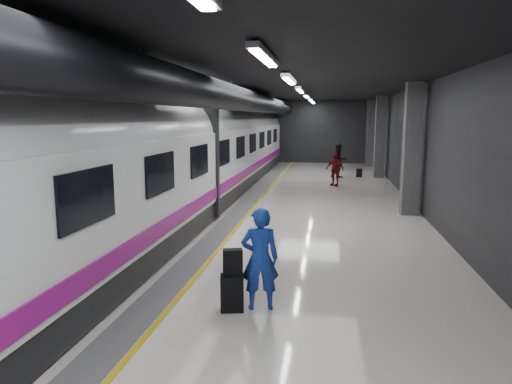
{
  "coord_description": "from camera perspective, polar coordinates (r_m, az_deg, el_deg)",
  "views": [
    {
      "loc": [
        1.76,
        -14.22,
        3.33
      ],
      "look_at": [
        -0.3,
        -1.35,
        1.19
      ],
      "focal_mm": 32.0,
      "sensor_mm": 36.0,
      "label": 1
    }
  ],
  "objects": [
    {
      "name": "traveler_main",
      "position": [
        8.0,
        0.5,
        -8.33
      ],
      "size": [
        0.74,
        0.57,
        1.81
      ],
      "primitive_type": "imported",
      "rotation": [
        0.0,
        0.0,
        3.37
      ],
      "color": "blue",
      "rests_on": "ground"
    },
    {
      "name": "suitcase_main",
      "position": [
        8.1,
        -3.01,
        -12.49
      ],
      "size": [
        0.44,
        0.33,
        0.65
      ],
      "primitive_type": "cube",
      "rotation": [
        0.0,
        0.0,
        0.22
      ],
      "color": "black",
      "rests_on": "ground"
    },
    {
      "name": "ground",
      "position": [
        14.71,
        1.97,
        -3.78
      ],
      "size": [
        40.0,
        40.0,
        0.0
      ],
      "primitive_type": "plane",
      "color": "silver",
      "rests_on": "ground"
    },
    {
      "name": "suitcase_far",
      "position": [
        26.45,
        12.78,
        2.36
      ],
      "size": [
        0.34,
        0.24,
        0.47
      ],
      "primitive_type": "cube",
      "rotation": [
        0.0,
        0.0,
        -0.12
      ],
      "color": "black",
      "rests_on": "ground"
    },
    {
      "name": "traveler_far_b",
      "position": [
        22.76,
        9.84,
        2.82
      ],
      "size": [
        1.02,
        0.82,
        1.63
      ],
      "primitive_type": "imported",
      "rotation": [
        0.0,
        0.0,
        -0.52
      ],
      "color": "maroon",
      "rests_on": "ground"
    },
    {
      "name": "platform_hall",
      "position": [
        15.32,
        1.42,
        10.08
      ],
      "size": [
        10.02,
        40.02,
        4.51
      ],
      "color": "black",
      "rests_on": "ground"
    },
    {
      "name": "shoulder_bag",
      "position": [
        7.95,
        -2.92,
        -8.72
      ],
      "size": [
        0.37,
        0.26,
        0.45
      ],
      "primitive_type": "cube",
      "rotation": [
        0.0,
        0.0,
        0.28
      ],
      "color": "black",
      "rests_on": "suitcase_main"
    },
    {
      "name": "train",
      "position": [
        15.13,
        -10.32,
        4.37
      ],
      "size": [
        3.05,
        38.0,
        4.05
      ],
      "color": "black",
      "rests_on": "ground"
    },
    {
      "name": "traveler_far_a",
      "position": [
        25.77,
        10.33,
        3.89
      ],
      "size": [
        1.18,
        1.11,
        1.93
      ],
      "primitive_type": "imported",
      "rotation": [
        0.0,
        0.0,
        0.56
      ],
      "color": "black",
      "rests_on": "ground"
    }
  ]
}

